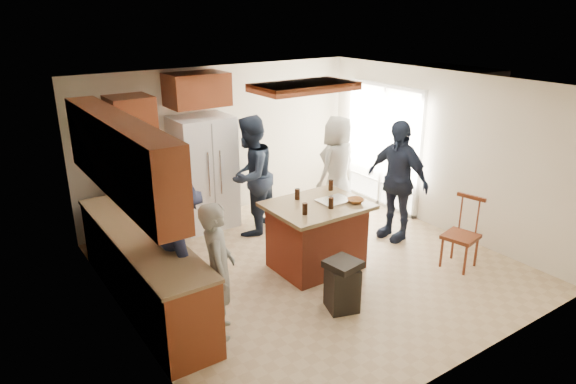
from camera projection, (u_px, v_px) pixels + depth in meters
room_shell at (435, 138)px, 10.40m from camera, size 8.00×5.20×5.00m
person_front_left at (218, 270)px, 5.42m from camera, size 0.61×0.68×1.53m
person_behind_left at (250, 176)px, 7.88m from camera, size 1.07×0.96×1.87m
person_behind_right at (337, 167)px, 8.57m from camera, size 0.96×0.76×1.72m
person_side_right at (397, 180)px, 7.70m from camera, size 0.67×1.14×1.85m
person_counter at (179, 251)px, 5.71m from camera, size 0.52×1.08×1.66m
left_cabinetry at (135, 232)px, 5.89m from camera, size 0.64×3.00×2.30m
back_wall_units at (152, 150)px, 7.62m from camera, size 1.80×0.60×2.45m
refrigerator at (204, 173)px, 8.14m from camera, size 0.90×0.76×1.80m
kitchen_island at (317, 235)px, 6.93m from camera, size 1.28×1.03×0.93m
island_items at (334, 199)px, 6.83m from camera, size 0.97×0.74×0.15m
trash_bin at (342, 285)px, 6.01m from camera, size 0.43×0.43×0.63m
spindle_chair at (461, 236)px, 6.96m from camera, size 0.50×0.50×0.99m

